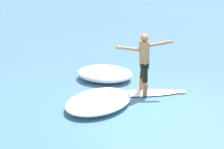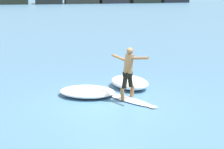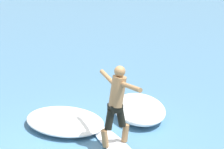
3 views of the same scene
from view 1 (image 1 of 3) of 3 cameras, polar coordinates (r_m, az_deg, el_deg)
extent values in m
plane|color=teal|center=(8.35, 6.17, -5.63)|extent=(200.00, 200.00, 0.00)
ellipsoid|color=white|center=(8.96, 5.71, -3.36)|extent=(1.50, 2.09, 0.06)
ellipsoid|color=white|center=(9.22, 12.44, -3.04)|extent=(0.37, 0.39, 0.05)
ellipsoid|color=#2870B2|center=(8.96, 5.71, -3.36)|extent=(1.52, 2.10, 0.03)
cone|color=black|center=(8.89, 0.07, -4.15)|extent=(0.07, 0.07, 0.14)
cone|color=black|center=(8.79, 1.13, -4.47)|extent=(0.07, 0.07, 0.14)
cone|color=black|center=(9.01, 0.96, -3.75)|extent=(0.07, 0.07, 0.14)
cylinder|color=#946B44|center=(9.08, 5.44, -1.48)|extent=(0.22, 0.20, 0.39)
cylinder|color=black|center=(8.84, 5.68, 0.55)|extent=(0.27, 0.24, 0.42)
cylinder|color=#946B44|center=(8.66, 6.10, -2.73)|extent=(0.22, 0.20, 0.39)
cylinder|color=black|center=(8.60, 6.05, -0.08)|extent=(0.27, 0.24, 0.42)
cube|color=black|center=(8.63, 5.92, 1.73)|extent=(0.33, 0.31, 0.16)
cylinder|color=#946B44|center=(8.57, 5.94, 3.97)|extent=(0.46, 0.44, 0.64)
sphere|color=#946B44|center=(8.49, 5.98, 6.70)|extent=(0.22, 0.22, 0.22)
cylinder|color=#946B44|center=(8.47, 2.87, 4.78)|extent=(0.42, 0.59, 0.20)
cylinder|color=#946B44|center=(8.64, 8.95, 5.66)|extent=(0.42, 0.59, 0.19)
ellipsoid|color=white|center=(9.83, -1.31, 0.16)|extent=(1.61, 1.99, 0.40)
ellipsoid|color=white|center=(8.21, -2.46, -4.90)|extent=(2.29, 2.02, 0.28)
camera|label=2|loc=(9.80, 87.89, 0.09)|focal=60.00mm
camera|label=3|loc=(9.06, 54.84, 13.97)|focal=60.00mm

